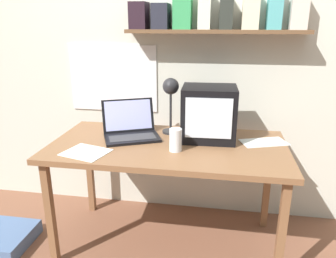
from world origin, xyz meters
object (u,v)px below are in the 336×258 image
printed_handout (264,142)px  floor_cushion (3,238)px  corner_desk (168,153)px  juice_glass (176,141)px  loose_paper_near_monitor (86,152)px  desk_lamp (171,94)px  crt_monitor (209,113)px  laptop (130,128)px

printed_handout → floor_cushion: printed_handout is taller
corner_desk → juice_glass: 0.18m
juice_glass → corner_desk: bearing=120.9°
loose_paper_near_monitor → floor_cushion: bearing=179.3°
corner_desk → desk_lamp: desk_lamp is taller
loose_paper_near_monitor → juice_glass: bearing=12.8°
corner_desk → desk_lamp: (-0.01, 0.17, 0.35)m
juice_glass → crt_monitor: bearing=53.5°
laptop → desk_lamp: (0.26, 0.07, 0.23)m
desk_lamp → printed_handout: 0.68m
crt_monitor → juice_glass: size_ratio=2.56×
crt_monitor → laptop: 0.53m
corner_desk → laptop: size_ratio=3.35×
printed_handout → desk_lamp: bearing=175.6°
juice_glass → printed_handout: juice_glass is taller
desk_lamp → printed_handout: bearing=-13.5°
crt_monitor → juice_glass: bearing=-128.6°
corner_desk → loose_paper_near_monitor: bearing=-153.9°
loose_paper_near_monitor → floor_cushion: loose_paper_near_monitor is taller
laptop → printed_handout: bearing=-22.9°
printed_handout → juice_glass: bearing=-156.9°
desk_lamp → loose_paper_near_monitor: 0.66m
floor_cushion → juice_glass: bearing=5.3°
crt_monitor → loose_paper_near_monitor: 0.81m
corner_desk → floor_cushion: (-1.13, -0.22, -0.63)m
corner_desk → printed_handout: 0.62m
crt_monitor → desk_lamp: 0.28m
juice_glass → loose_paper_near_monitor: 0.54m
juice_glass → floor_cushion: 1.41m
crt_monitor → floor_cushion: 1.66m
floor_cushion → loose_paper_near_monitor: bearing=-0.7°
corner_desk → laptop: (-0.28, 0.11, 0.12)m
desk_lamp → juice_glass: size_ratio=2.85×
crt_monitor → printed_handout: crt_monitor is taller
desk_lamp → crt_monitor: bearing=-16.4°
desk_lamp → loose_paper_near_monitor: desk_lamp is taller
floor_cushion → crt_monitor: bearing=14.5°
floor_cushion → printed_handout: bearing=11.1°
laptop → corner_desk: bearing=-45.3°
corner_desk → printed_handout: bearing=11.7°
desk_lamp → laptop: bearing=-175.1°
laptop → loose_paper_near_monitor: bearing=-143.0°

